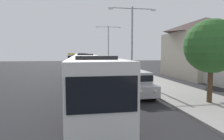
% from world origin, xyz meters
% --- Properties ---
extents(bus_lead, '(2.58, 11.35, 3.21)m').
position_xyz_m(bus_lead, '(-1.30, 11.51, 1.69)').
color(bus_lead, silver).
rests_on(bus_lead, ground_plane).
extents(bus_second_in_line, '(2.58, 11.08, 3.21)m').
position_xyz_m(bus_second_in_line, '(-1.30, 24.84, 1.69)').
color(bus_second_in_line, silver).
rests_on(bus_second_in_line, ground_plane).
extents(bus_middle, '(2.58, 11.01, 3.21)m').
position_xyz_m(bus_middle, '(-1.30, 38.22, 1.69)').
color(bus_middle, silver).
rests_on(bus_middle, ground_plane).
extents(bus_fourth_in_line, '(2.58, 11.00, 3.21)m').
position_xyz_m(bus_fourth_in_line, '(-1.30, 51.12, 1.69)').
color(bus_fourth_in_line, maroon).
rests_on(bus_fourth_in_line, ground_plane).
extents(bus_rear, '(2.58, 11.36, 3.21)m').
position_xyz_m(bus_rear, '(-1.30, 64.42, 1.69)').
color(bus_rear, '#33724C').
rests_on(bus_rear, ground_plane).
extents(white_suv, '(1.86, 4.95, 1.90)m').
position_xyz_m(white_suv, '(2.40, 14.23, 1.03)').
color(white_suv, '#B7B7BC').
rests_on(white_suv, ground_plane).
extents(box_truck_oncoming, '(2.35, 7.39, 3.15)m').
position_xyz_m(box_truck_oncoming, '(-4.60, 72.21, 1.70)').
color(box_truck_oncoming, white).
rests_on(box_truck_oncoming, ground_plane).
extents(streetlamp_mid, '(5.62, 0.28, 8.40)m').
position_xyz_m(streetlamp_mid, '(4.10, 21.66, 5.27)').
color(streetlamp_mid, gray).
rests_on(streetlamp_mid, sidewalk).
extents(streetlamp_far, '(5.25, 0.28, 8.64)m').
position_xyz_m(streetlamp_far, '(4.10, 39.59, 5.36)').
color(streetlamp_far, gray).
rests_on(streetlamp_far, sidewalk).
extents(roadside_tree, '(3.41, 3.41, 5.31)m').
position_xyz_m(roadside_tree, '(6.26, 10.86, 3.74)').
color(roadside_tree, '#4C3823').
rests_on(roadside_tree, sidewalk).
extents(house_distant_gabled, '(8.63, 10.02, 8.02)m').
position_xyz_m(house_distant_gabled, '(14.73, 23.48, 4.08)').
color(house_distant_gabled, '#BCB29E').
rests_on(house_distant_gabled, ground_plane).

